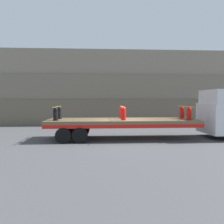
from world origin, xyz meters
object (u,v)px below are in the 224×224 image
(truck_cab, at_px, (223,114))
(fire_hydrant_red_far_2, at_px, (182,112))
(fire_hydrant_red_near_1, at_px, (123,114))
(fire_hydrant_red_far_1, at_px, (122,113))
(fire_hydrant_black_far_0, at_px, (59,113))
(fire_hydrant_red_near_2, at_px, (189,114))
(fire_hydrant_black_near_0, at_px, (56,114))
(flatbed_trailer, at_px, (114,123))

(truck_cab, xyz_separation_m, fire_hydrant_red_far_2, (-2.41, 0.55, 0.06))
(fire_hydrant_red_near_1, distance_m, fire_hydrant_red_far_1, 1.10)
(fire_hydrant_red_far_1, distance_m, fire_hydrant_red_far_2, 3.84)
(fire_hydrant_black_far_0, distance_m, fire_hydrant_red_far_2, 7.69)
(fire_hydrant_red_near_1, bearing_deg, fire_hydrant_red_far_1, 90.00)
(fire_hydrant_red_far_1, bearing_deg, fire_hydrant_red_near_2, -15.96)
(fire_hydrant_red_far_1, bearing_deg, fire_hydrant_red_near_1, -90.00)
(fire_hydrant_black_far_0, xyz_separation_m, fire_hydrant_red_near_2, (7.69, -1.10, 0.00))
(fire_hydrant_black_near_0, relative_size, fire_hydrant_red_far_2, 1.00)
(truck_cab, distance_m, fire_hydrant_black_near_0, 10.11)
(truck_cab, bearing_deg, fire_hydrant_black_far_0, 176.88)
(fire_hydrant_black_near_0, relative_size, fire_hydrant_red_far_1, 1.00)
(fire_hydrant_black_far_0, bearing_deg, fire_hydrant_red_far_1, 0.00)
(flatbed_trailer, distance_m, fire_hydrant_black_far_0, 3.45)
(fire_hydrant_black_far_0, height_order, fire_hydrant_red_far_1, same)
(truck_cab, height_order, fire_hydrant_red_near_1, truck_cab)
(fire_hydrant_black_near_0, distance_m, fire_hydrant_black_far_0, 1.10)
(flatbed_trailer, distance_m, fire_hydrant_red_near_2, 4.40)
(fire_hydrant_red_far_1, bearing_deg, fire_hydrant_black_far_0, 180.00)
(fire_hydrant_black_near_0, xyz_separation_m, fire_hydrant_red_near_1, (3.84, 0.00, 0.00))
(truck_cab, xyz_separation_m, fire_hydrant_red_near_2, (-2.41, -0.55, 0.06))
(truck_cab, relative_size, fire_hydrant_red_far_2, 3.91)
(truck_cab, relative_size, fire_hydrant_black_far_0, 3.91)
(flatbed_trailer, distance_m, fire_hydrant_black_near_0, 3.45)
(flatbed_trailer, xyz_separation_m, fire_hydrant_red_far_2, (4.32, 0.55, 0.58))
(fire_hydrant_black_far_0, bearing_deg, fire_hydrant_red_near_1, -15.96)
(fire_hydrant_red_near_2, xyz_separation_m, fire_hydrant_red_far_2, (0.00, 1.10, 0.00))
(fire_hydrant_red_far_1, relative_size, fire_hydrant_red_far_2, 1.00)
(fire_hydrant_black_far_0, bearing_deg, fire_hydrant_red_near_2, -8.14)
(fire_hydrant_black_far_0, relative_size, fire_hydrant_red_far_2, 1.00)
(fire_hydrant_black_near_0, distance_m, fire_hydrant_red_near_2, 7.69)
(fire_hydrant_black_near_0, distance_m, fire_hydrant_red_far_1, 4.00)
(fire_hydrant_black_near_0, distance_m, fire_hydrant_red_near_1, 3.84)
(fire_hydrant_black_near_0, bearing_deg, fire_hydrant_red_near_2, 0.00)
(fire_hydrant_red_near_1, bearing_deg, fire_hydrant_red_far_2, 15.96)
(truck_cab, relative_size, flatbed_trailer, 0.33)
(flatbed_trailer, relative_size, fire_hydrant_black_near_0, 11.75)
(fire_hydrant_black_far_0, relative_size, fire_hydrant_red_near_2, 1.00)
(fire_hydrant_red_near_1, xyz_separation_m, fire_hydrant_red_far_2, (3.84, 1.10, 0.00))
(fire_hydrant_black_near_0, relative_size, fire_hydrant_red_near_2, 1.00)
(fire_hydrant_red_near_1, height_order, fire_hydrant_red_near_2, same)
(flatbed_trailer, relative_size, fire_hydrant_red_far_1, 11.75)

